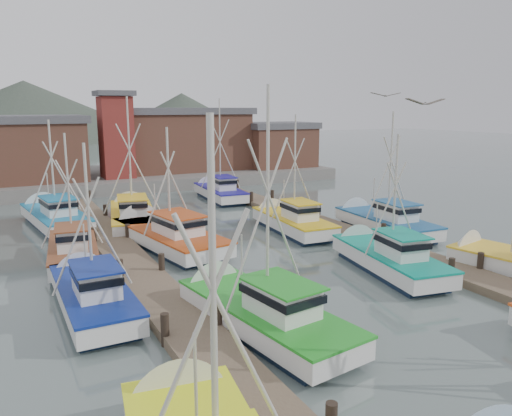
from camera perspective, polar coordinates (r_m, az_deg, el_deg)
name	(u,v)px	position (r m, az deg, el deg)	size (l,w,h in m)	color
ground	(322,290)	(23.29, 7.55, -9.25)	(260.00, 260.00, 0.00)	#4A5957
dock_left	(147,283)	(23.91, -12.34, -8.32)	(2.30, 46.00, 1.50)	brown
dock_right	(381,245)	(30.41, 14.08, -4.11)	(2.30, 46.00, 1.50)	brown
quay	(129,177)	(56.73, -14.30, 3.43)	(44.00, 16.00, 1.20)	slate
shed_left	(16,148)	(52.95, -25.71, 6.18)	(12.72, 8.48, 6.20)	brown
shed_center	(180,138)	(57.96, -8.67, 7.88)	(14.84, 9.54, 6.90)	brown
shed_right	(277,144)	(59.81, 2.41, 7.29)	(8.48, 6.36, 5.20)	brown
lookout_tower	(116,134)	(51.95, -15.71, 8.14)	(3.60, 3.60, 8.50)	maroon
boat_4	(256,311)	(19.12, 0.02, -11.68)	(3.93, 9.12, 9.69)	#101F37
boat_5	(384,257)	(26.45, 14.45, -5.42)	(3.83, 8.55, 7.59)	#101F37
boat_6	(91,293)	(21.90, -18.31, -9.23)	(3.11, 8.13, 7.50)	#101F37
boat_8	(164,235)	(30.45, -10.44, -3.02)	(4.79, 10.49, 8.02)	#101F37
boat_9	(290,221)	(33.60, 3.85, -1.48)	(3.35, 8.40, 8.40)	#101F37
boat_10	(73,250)	(28.61, -20.18, -4.49)	(3.21, 7.94, 7.48)	#101F37
boat_11	(381,221)	(34.43, 14.10, -1.49)	(3.52, 8.83, 8.66)	#101F37
boat_12	(132,215)	(36.36, -13.96, -0.79)	(4.49, 9.50, 9.68)	#101F37
boat_13	(218,192)	(45.20, -4.34, 1.88)	(3.76, 8.46, 9.57)	#101F37
boat_14	(54,216)	(37.83, -22.13, -0.84)	(4.12, 9.70, 8.19)	#101F37
gull_near	(425,102)	(15.62, 18.80, 11.35)	(1.55, 0.63, 0.24)	slate
gull_far	(386,95)	(23.63, 14.59, 12.37)	(1.54, 0.66, 0.24)	slate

